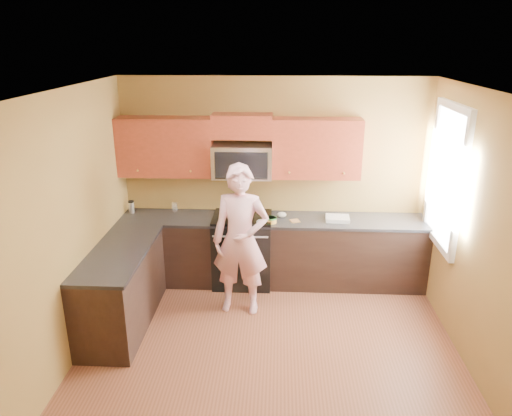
# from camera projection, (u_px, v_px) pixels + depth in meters

# --- Properties ---
(floor) EXTENTS (4.00, 4.00, 0.00)m
(floor) POSITION_uv_depth(u_px,v_px,m) (269.00, 359.00, 4.95)
(floor) COLOR brown
(floor) RESTS_ON ground
(ceiling) EXTENTS (4.00, 4.00, 0.00)m
(ceiling) POSITION_uv_depth(u_px,v_px,m) (272.00, 93.00, 4.04)
(ceiling) COLOR white
(ceiling) RESTS_ON ground
(wall_back) EXTENTS (4.00, 0.00, 4.00)m
(wall_back) POSITION_uv_depth(u_px,v_px,m) (274.00, 180.00, 6.37)
(wall_back) COLOR brown
(wall_back) RESTS_ON ground
(wall_front) EXTENTS (4.00, 0.00, 4.00)m
(wall_front) POSITION_uv_depth(u_px,v_px,m) (263.00, 385.00, 2.61)
(wall_front) COLOR brown
(wall_front) RESTS_ON ground
(wall_left) EXTENTS (0.00, 4.00, 4.00)m
(wall_left) POSITION_uv_depth(u_px,v_px,m) (63.00, 236.00, 4.59)
(wall_left) COLOR brown
(wall_left) RESTS_ON ground
(wall_right) EXTENTS (0.00, 4.00, 4.00)m
(wall_right) POSITION_uv_depth(u_px,v_px,m) (487.00, 244.00, 4.40)
(wall_right) COLOR brown
(wall_right) RESTS_ON ground
(cabinet_back_run) EXTENTS (4.00, 0.60, 0.88)m
(cabinet_back_run) POSITION_uv_depth(u_px,v_px,m) (272.00, 252.00, 6.40)
(cabinet_back_run) COLOR black
(cabinet_back_run) RESTS_ON floor
(cabinet_left_run) EXTENTS (0.60, 1.60, 0.88)m
(cabinet_left_run) POSITION_uv_depth(u_px,v_px,m) (122.00, 289.00, 5.44)
(cabinet_left_run) COLOR black
(cabinet_left_run) RESTS_ON floor
(countertop_back) EXTENTS (4.00, 0.62, 0.04)m
(countertop_back) POSITION_uv_depth(u_px,v_px,m) (273.00, 220.00, 6.23)
(countertop_back) COLOR black
(countertop_back) RESTS_ON cabinet_back_run
(countertop_left) EXTENTS (0.62, 1.60, 0.04)m
(countertop_left) POSITION_uv_depth(u_px,v_px,m) (119.00, 252.00, 5.29)
(countertop_left) COLOR black
(countertop_left) RESTS_ON cabinet_left_run
(stove) EXTENTS (0.76, 0.65, 0.95)m
(stove) POSITION_uv_depth(u_px,v_px,m) (242.00, 249.00, 6.38)
(stove) COLOR black
(stove) RESTS_ON floor
(microwave) EXTENTS (0.76, 0.40, 0.42)m
(microwave) POSITION_uv_depth(u_px,v_px,m) (242.00, 177.00, 6.17)
(microwave) COLOR silver
(microwave) RESTS_ON wall_back
(upper_cab_left) EXTENTS (1.22, 0.33, 0.75)m
(upper_cab_left) POSITION_uv_depth(u_px,v_px,m) (167.00, 175.00, 6.25)
(upper_cab_left) COLOR maroon
(upper_cab_left) RESTS_ON wall_back
(upper_cab_right) EXTENTS (1.12, 0.33, 0.75)m
(upper_cab_right) POSITION_uv_depth(u_px,v_px,m) (315.00, 177.00, 6.16)
(upper_cab_right) COLOR maroon
(upper_cab_right) RESTS_ON wall_back
(upper_cab_over_mw) EXTENTS (0.76, 0.33, 0.30)m
(upper_cab_over_mw) POSITION_uv_depth(u_px,v_px,m) (242.00, 126.00, 5.99)
(upper_cab_over_mw) COLOR maroon
(upper_cab_over_mw) RESTS_ON wall_back
(window) EXTENTS (0.06, 1.06, 1.66)m
(window) POSITION_uv_depth(u_px,v_px,m) (447.00, 177.00, 5.43)
(window) COLOR white
(window) RESTS_ON wall_right
(woman) EXTENTS (0.70, 0.49, 1.82)m
(woman) POSITION_uv_depth(u_px,v_px,m) (241.00, 240.00, 5.58)
(woman) COLOR pink
(woman) RESTS_ON floor
(frying_pan) EXTENTS (0.40, 0.53, 0.06)m
(frying_pan) POSITION_uv_depth(u_px,v_px,m) (242.00, 222.00, 6.01)
(frying_pan) COLOR black
(frying_pan) RESTS_ON stove
(butter_tub) EXTENTS (0.15, 0.15, 0.10)m
(butter_tub) POSITION_uv_depth(u_px,v_px,m) (271.00, 223.00, 6.08)
(butter_tub) COLOR yellow
(butter_tub) RESTS_ON countertop_back
(toast_slice) EXTENTS (0.14, 0.14, 0.01)m
(toast_slice) POSITION_uv_depth(u_px,v_px,m) (295.00, 221.00, 6.12)
(toast_slice) COLOR #B27F47
(toast_slice) RESTS_ON countertop_back
(napkin_a) EXTENTS (0.14, 0.15, 0.06)m
(napkin_a) POSITION_uv_depth(u_px,v_px,m) (260.00, 222.00, 6.02)
(napkin_a) COLOR silver
(napkin_a) RESTS_ON countertop_back
(napkin_b) EXTENTS (0.15, 0.16, 0.07)m
(napkin_b) POSITION_uv_depth(u_px,v_px,m) (282.00, 215.00, 6.26)
(napkin_b) COLOR silver
(napkin_b) RESTS_ON countertop_back
(dish_towel) EXTENTS (0.32, 0.26, 0.05)m
(dish_towel) POSITION_uv_depth(u_px,v_px,m) (337.00, 218.00, 6.16)
(dish_towel) COLOR white
(dish_towel) RESTS_ON countertop_back
(travel_mug) EXTENTS (0.09, 0.09, 0.17)m
(travel_mug) POSITION_uv_depth(u_px,v_px,m) (132.00, 213.00, 6.42)
(travel_mug) COLOR silver
(travel_mug) RESTS_ON countertop_back
(glass_b) EXTENTS (0.07, 0.07, 0.12)m
(glass_b) POSITION_uv_depth(u_px,v_px,m) (175.00, 207.00, 6.46)
(glass_b) COLOR silver
(glass_b) RESTS_ON countertop_back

